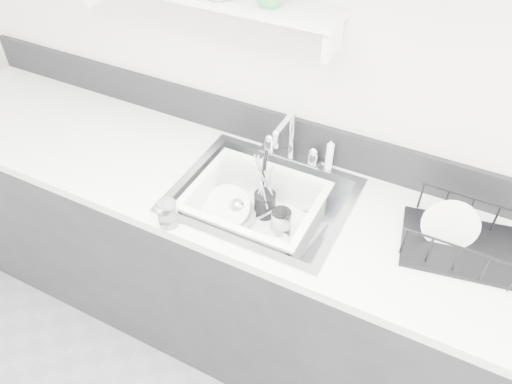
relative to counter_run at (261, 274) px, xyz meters
The scene contains 14 objects.
room_shell 1.47m from the counter_run, 90.00° to the right, with size 3.50×3.00×2.60m.
counter_run is the anchor object (origin of this frame).
backsplash 0.62m from the counter_run, 90.00° to the left, with size 3.20×0.02×0.16m, color black.
sink 0.37m from the counter_run, ahead, with size 0.64×0.52×0.20m, color silver, non-canonical shape.
faucet 0.58m from the counter_run, 90.00° to the left, with size 0.26×0.18×0.23m.
side_sprayer 0.61m from the counter_run, 57.89° to the left, with size 0.03×0.03×0.14m, color white.
wash_tub 0.39m from the counter_run, 140.23° to the right, with size 0.48×0.39×0.19m, color white, non-canonical shape.
plate_stack 0.36m from the counter_run, 168.39° to the right, with size 0.24×0.24×0.10m.
utensil_cup 0.37m from the counter_run, 106.42° to the left, with size 0.08×0.08×0.29m.
ladle 0.35m from the counter_run, 151.39° to the right, with size 0.26×0.09×0.08m, color silver, non-canonical shape.
tumbler_in_tub 0.37m from the counter_run, ahead, with size 0.08×0.08×0.11m, color white.
tumbler_counter 0.62m from the counter_run, 129.14° to the right, with size 0.07×0.07×0.10m, color white.
dish_rack 0.87m from the counter_run, ahead, with size 0.37×0.28×0.13m, color black, non-canonical shape.
bowl_small 0.35m from the counter_run, 42.41° to the right, with size 0.12×0.12×0.04m, color white.
Camera 1 is at (0.59, -0.02, 2.17)m, focal length 35.00 mm.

